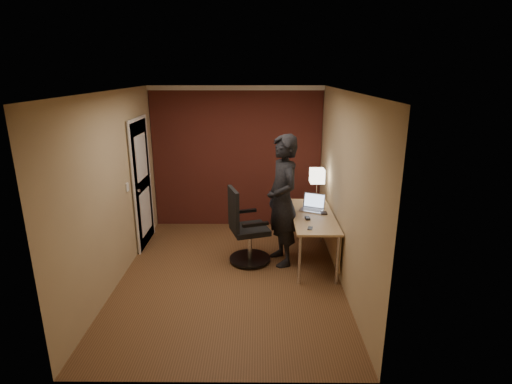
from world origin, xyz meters
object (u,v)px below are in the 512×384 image
at_px(office_chair, 245,231).
at_px(mouse, 308,218).
at_px(phone, 310,228).
at_px(desk, 318,223).
at_px(wallet, 324,213).
at_px(person, 282,201).
at_px(laptop, 313,205).
at_px(desk_lamp, 317,176).

bearing_deg(office_chair, mouse, -8.11).
height_order(phone, office_chair, office_chair).
bearing_deg(phone, desk, 85.29).
xyz_separation_m(wallet, person, (-0.61, -0.08, 0.21)).
height_order(laptop, person, person).
distance_m(mouse, person, 0.43).
height_order(mouse, wallet, mouse).
distance_m(desk, office_chair, 1.07).
distance_m(desk, desk_lamp, 0.83).
bearing_deg(phone, office_chair, 166.06).
bearing_deg(person, laptop, 102.36).
bearing_deg(laptop, wallet, -54.29).
xyz_separation_m(phone, office_chair, (-0.88, 0.47, -0.24)).
distance_m(office_chair, person, 0.71).
height_order(desk, office_chair, office_chair).
distance_m(phone, person, 0.64).
distance_m(phone, wallet, 0.63).
distance_m(laptop, office_chair, 1.10).
xyz_separation_m(office_chair, person, (0.54, 0.02, 0.46)).
xyz_separation_m(desk, person, (-0.52, -0.04, 0.35)).
bearing_deg(laptop, desk, -78.72).
relative_size(laptop, person, 0.21).
relative_size(mouse, wallet, 0.91).
bearing_deg(wallet, mouse, -139.10).
xyz_separation_m(desk_lamp, office_chair, (-1.12, -0.68, -0.65)).
bearing_deg(wallet, desk, -154.59).
bearing_deg(desk, person, -175.75).
height_order(wallet, office_chair, office_chair).
bearing_deg(phone, mouse, 103.15).
xyz_separation_m(wallet, office_chair, (-1.15, -0.10, -0.24)).
distance_m(mouse, office_chair, 0.93).
distance_m(desk, phone, 0.58).
height_order(desk_lamp, wallet, desk_lamp).
xyz_separation_m(desk_lamp, wallet, (0.04, -0.57, -0.41)).
xyz_separation_m(desk, laptop, (-0.05, 0.24, 0.19)).
xyz_separation_m(laptop, phone, (-0.13, -0.77, -0.06)).
relative_size(desk_lamp, laptop, 1.32).
distance_m(phone, office_chair, 1.03).
xyz_separation_m(laptop, office_chair, (-1.01, -0.30, -0.30)).
relative_size(wallet, office_chair, 0.10).
relative_size(desk, mouse, 15.00).
height_order(office_chair, person, person).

